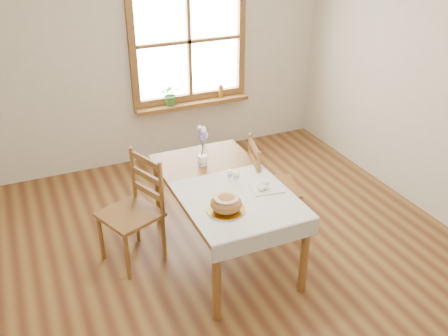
# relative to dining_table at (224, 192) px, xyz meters

# --- Properties ---
(ground) EXTENTS (5.00, 5.00, 0.00)m
(ground) POSITION_rel_dining_table_xyz_m (0.00, -0.30, -0.66)
(ground) COLOR brown
(ground) RESTS_ON ground
(room_walls) EXTENTS (4.60, 5.10, 2.65)m
(room_walls) POSITION_rel_dining_table_xyz_m (0.00, -0.30, 1.04)
(room_walls) COLOR beige
(room_walls) RESTS_ON ground
(window) EXTENTS (1.46, 0.08, 1.46)m
(window) POSITION_rel_dining_table_xyz_m (0.50, 2.17, 0.79)
(window) COLOR brown
(window) RESTS_ON ground
(window_sill) EXTENTS (1.46, 0.20, 0.05)m
(window_sill) POSITION_rel_dining_table_xyz_m (0.50, 2.10, 0.03)
(window_sill) COLOR brown
(window_sill) RESTS_ON ground
(dining_table) EXTENTS (0.90, 1.60, 0.75)m
(dining_table) POSITION_rel_dining_table_xyz_m (0.00, 0.00, 0.00)
(dining_table) COLOR brown
(dining_table) RESTS_ON ground
(table_linen) EXTENTS (0.91, 0.99, 0.01)m
(table_linen) POSITION_rel_dining_table_xyz_m (0.00, -0.30, 0.09)
(table_linen) COLOR silver
(table_linen) RESTS_ON dining_table
(chair_left) EXTENTS (0.63, 0.61, 1.00)m
(chair_left) POSITION_rel_dining_table_xyz_m (-0.79, 0.25, -0.17)
(chair_left) COLOR brown
(chair_left) RESTS_ON ground
(chair_right) EXTENTS (0.57, 0.56, 0.97)m
(chair_right) POSITION_rel_dining_table_xyz_m (0.61, 0.18, -0.18)
(chair_right) COLOR brown
(chair_right) RESTS_ON ground
(bread_plate) EXTENTS (0.36, 0.36, 0.02)m
(bread_plate) POSITION_rel_dining_table_xyz_m (-0.17, -0.43, 0.10)
(bread_plate) COLOR white
(bread_plate) RESTS_ON table_linen
(bread_loaf) EXTENTS (0.25, 0.25, 0.14)m
(bread_loaf) POSITION_rel_dining_table_xyz_m (-0.17, -0.43, 0.18)
(bread_loaf) COLOR #9E6638
(bread_loaf) RESTS_ON bread_plate
(egg_napkin) EXTENTS (0.29, 0.26, 0.01)m
(egg_napkin) POSITION_rel_dining_table_xyz_m (0.29, -0.24, 0.10)
(egg_napkin) COLOR silver
(egg_napkin) RESTS_ON table_linen
(eggs) EXTENTS (0.23, 0.21, 0.04)m
(eggs) POSITION_rel_dining_table_xyz_m (0.29, -0.24, 0.13)
(eggs) COLOR silver
(eggs) RESTS_ON egg_napkin
(salt_shaker) EXTENTS (0.06, 0.06, 0.09)m
(salt_shaker) POSITION_rel_dining_table_xyz_m (0.11, -0.01, 0.14)
(salt_shaker) COLOR white
(salt_shaker) RESTS_ON table_linen
(pepper_shaker) EXTENTS (0.06, 0.06, 0.09)m
(pepper_shaker) POSITION_rel_dining_table_xyz_m (0.08, 0.05, 0.14)
(pepper_shaker) COLOR white
(pepper_shaker) RESTS_ON table_linen
(flower_vase) EXTENTS (0.11, 0.11, 0.10)m
(flower_vase) POSITION_rel_dining_table_xyz_m (-0.05, 0.38, 0.13)
(flower_vase) COLOR white
(flower_vase) RESTS_ON dining_table
(lavender_bouquet) EXTENTS (0.15, 0.15, 0.29)m
(lavender_bouquet) POSITION_rel_dining_table_xyz_m (-0.05, 0.38, 0.32)
(lavender_bouquet) COLOR #6E5AA0
(lavender_bouquet) RESTS_ON flower_vase
(potted_plant) EXTENTS (0.29, 0.31, 0.21)m
(potted_plant) POSITION_rel_dining_table_xyz_m (0.23, 2.10, 0.15)
(potted_plant) COLOR #39762F
(potted_plant) RESTS_ON window_sill
(amber_bottle) EXTENTS (0.08, 0.08, 0.17)m
(amber_bottle) POSITION_rel_dining_table_xyz_m (0.89, 2.10, 0.13)
(amber_bottle) COLOR #AF7220
(amber_bottle) RESTS_ON window_sill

